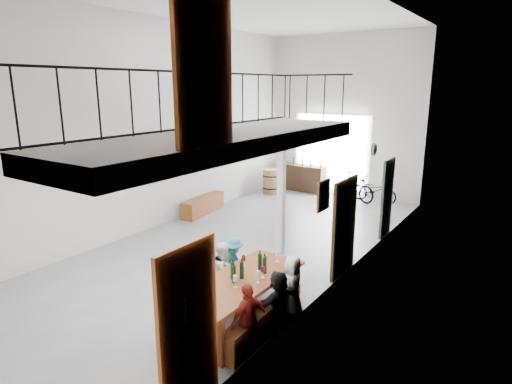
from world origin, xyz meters
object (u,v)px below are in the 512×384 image
Objects in this scene: tasting_table at (241,284)px; bench_inner at (216,300)px; serving_counter at (302,178)px; bicycle_near at (374,190)px; host_standing at (186,333)px; oak_barrel at (271,181)px; side_bench at (203,205)px.

tasting_table is 0.79m from bench_inner.
bicycle_near is (2.78, -0.12, -0.07)m from serving_counter.
bicycle_near is (-1.03, 10.18, -0.37)m from host_standing.
oak_barrel reaches higher than tasting_table.
bicycle_near is at bearing 73.79° from host_standing.
serving_counter is 1.16× the size of host_standing.
bench_inner is 0.97× the size of side_bench.
bench_inner is 1.15× the size of bicycle_near.
serving_counter is 1.17× the size of bicycle_near.
bench_inner is at bearing -64.57° from oak_barrel.
host_standing is 1.01× the size of bicycle_near.
tasting_table is 1.58× the size of host_standing.
tasting_table is 2.74× the size of oak_barrel.
side_bench is 3.26m from oak_barrel.
serving_counter is at bearing 75.58° from side_bench.
bicycle_near reaches higher than bench_inner.
bicycle_near is (3.88, 4.16, 0.15)m from side_bench.
tasting_table reaches higher than side_bench.
oak_barrel is at bearing 119.30° from tasting_table.
tasting_table is at bearing -170.00° from bicycle_near.
serving_counter is at bearing 92.59° from bicycle_near.
bicycle_near is at bearing 93.72° from bench_inner.
serving_counter reaches higher than tasting_table.
oak_barrel is at bearing -121.58° from serving_counter.
oak_barrel is at bearing 110.15° from bicycle_near.
oak_barrel is 1.26m from serving_counter.
host_standing is (0.90, -1.69, 0.57)m from bench_inner.
bench_inner is 8.37m from oak_barrel.
tasting_table is 1.59× the size of bicycle_near.
bench_inner is at bearing 172.63° from tasting_table.
serving_counter is 2.79m from bicycle_near.
host_standing is at bearing -59.07° from bench_inner.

